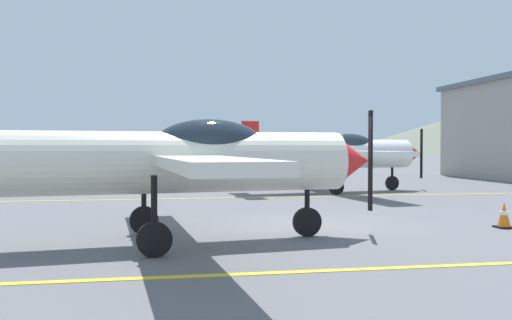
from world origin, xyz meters
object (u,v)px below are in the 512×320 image
airplane_near (176,160)px  airplane_back (240,150)px  airplane_mid (335,153)px  airplane_far (163,151)px  traffic_cone_front (504,215)px

airplane_near → airplane_back: same height
airplane_mid → airplane_far: (-7.07, 9.97, 0.00)m
airplane_far → airplane_back: (6.05, 11.36, 0.00)m
airplane_near → airplane_mid: (6.62, 10.46, 0.00)m
airplane_mid → traffic_cone_front: (0.81, -9.80, -1.32)m
traffic_cone_front → airplane_mid: bearing=94.7°
airplane_back → traffic_cone_front: 31.22m
airplane_near → traffic_cone_front: size_ratio=16.20×
traffic_cone_front → airplane_near: bearing=-174.9°
airplane_near → airplane_far: size_ratio=1.00×
airplane_mid → airplane_back: same height
airplane_back → airplane_mid: bearing=-87.3°
airplane_near → traffic_cone_front: airplane_near is taller
airplane_far → traffic_cone_front: size_ratio=16.13×
airplane_mid → airplane_far: same height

